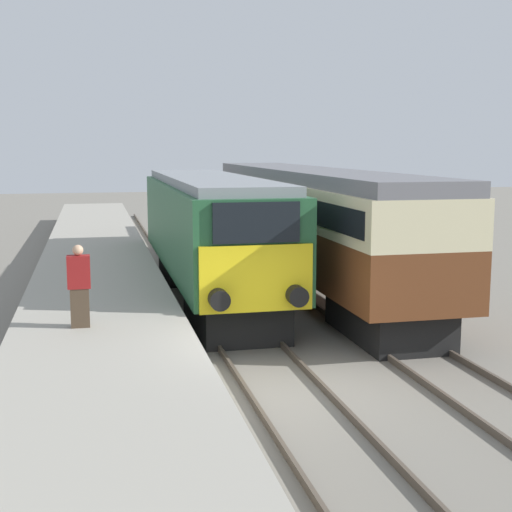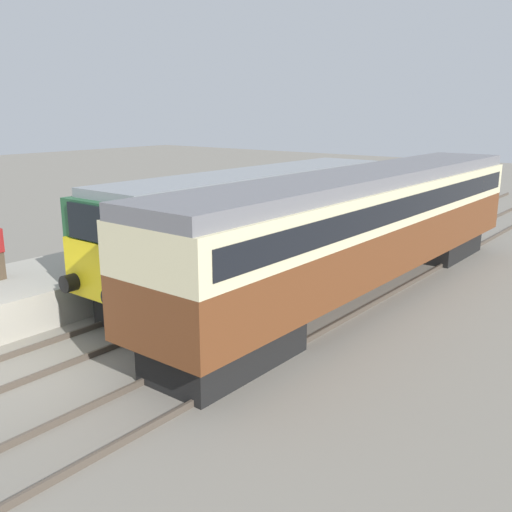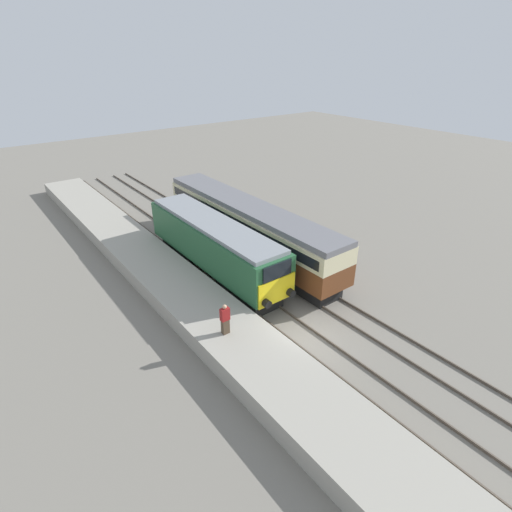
{
  "view_description": "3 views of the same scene",
  "coord_description": "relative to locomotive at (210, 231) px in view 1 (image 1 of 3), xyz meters",
  "views": [
    {
      "loc": [
        -3.37,
        -12.26,
        4.52
      ],
      "look_at": [
        0.0,
        2.38,
        2.21
      ],
      "focal_mm": 50.0,
      "sensor_mm": 36.0,
      "label": 1
    },
    {
      "loc": [
        11.22,
        -5.6,
        5.51
      ],
      "look_at": [
        1.7,
        6.38,
        1.6
      ],
      "focal_mm": 40.0,
      "sensor_mm": 36.0,
      "label": 2
    },
    {
      "loc": [
        -11.85,
        -11.31,
        13.17
      ],
      "look_at": [
        1.7,
        6.38,
        1.6
      ],
      "focal_mm": 28.0,
      "sensor_mm": 36.0,
      "label": 3
    }
  ],
  "objects": [
    {
      "name": "locomotive",
      "position": [
        0.0,
        0.0,
        0.0
      ],
      "size": [
        2.7,
        12.83,
        3.65
      ],
      "color": "black",
      "rests_on": "ground_plane"
    },
    {
      "name": "rails_near_track",
      "position": [
        0.0,
        -3.54,
        -1.96
      ],
      "size": [
        1.51,
        60.0,
        0.14
      ],
      "color": "#4C4238",
      "rests_on": "ground_plane"
    },
    {
      "name": "passenger_carriage",
      "position": [
        3.4,
        1.02,
        0.29
      ],
      "size": [
        2.75,
        17.15,
        3.81
      ],
      "color": "black",
      "rests_on": "ground_plane"
    },
    {
      "name": "person_on_platform",
      "position": [
        -3.67,
        -6.77,
        -0.2
      ],
      "size": [
        0.44,
        0.26,
        1.63
      ],
      "color": "#473828",
      "rests_on": "platform_left"
    },
    {
      "name": "ground_plane",
      "position": [
        0.0,
        -8.54,
        -2.03
      ],
      "size": [
        120.0,
        120.0,
        0.0
      ],
      "primitive_type": "plane",
      "color": "slate"
    },
    {
      "name": "rails_far_track",
      "position": [
        3.4,
        -3.54,
        -1.96
      ],
      "size": [
        1.5,
        60.0,
        0.14
      ],
      "color": "#4C4238",
      "rests_on": "ground_plane"
    },
    {
      "name": "platform_left",
      "position": [
        -3.3,
        -0.54,
        -1.52
      ],
      "size": [
        3.5,
        50.0,
        1.02
      ],
      "color": "#9E998C",
      "rests_on": "ground_plane"
    }
  ]
}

